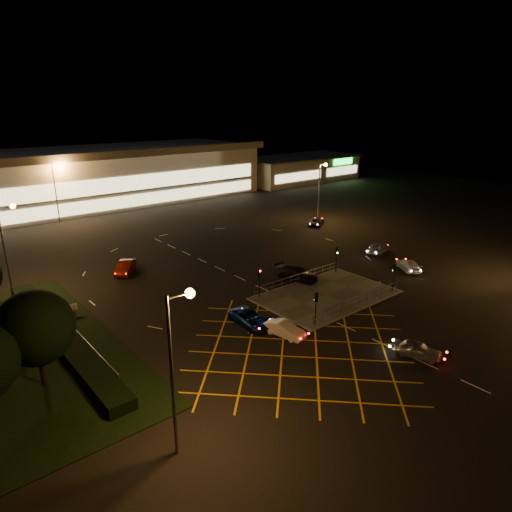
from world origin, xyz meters
TOP-DOWN VIEW (x-y plane):
  - ground at (0.00, 0.00)m, footprint 180.00×180.00m
  - pedestrian_island at (2.00, -2.00)m, footprint 14.00×9.00m
  - hedge at (-23.00, 6.00)m, footprint 2.00×26.00m
  - supermarket at (0.00, 61.95)m, footprint 72.00×26.50m
  - retail_unit_a at (46.00, 53.97)m, footprint 18.80×14.80m
  - retail_unit_b at (62.00, 53.96)m, footprint 14.80×14.80m
  - streetlight_sw at (-21.56, -12.00)m, footprint 1.78×0.56m
  - streetlight_nw at (-23.56, 18.00)m, footprint 1.78×0.56m
  - streetlight_ne at (24.44, 20.00)m, footprint 1.78×0.56m
  - streetlight_far_left at (-9.56, 48.00)m, footprint 1.78×0.56m
  - streetlight_far_right at (30.44, 50.00)m, footprint 1.78×0.56m
  - signal_sw at (-4.00, -5.99)m, footprint 0.28×0.30m
  - signal_se at (8.00, -5.99)m, footprint 0.28×0.30m
  - signal_nw at (-4.00, 1.99)m, footprint 0.28×0.30m
  - signal_ne at (8.00, 1.99)m, footprint 0.28×0.30m
  - tree_e at (-26.00, 0.00)m, footprint 5.40×5.40m
  - car_near_silver at (-1.59, -15.01)m, footprint 2.74×4.02m
  - car_queue_white at (-7.50, -5.66)m, footprint 2.07×4.06m
  - car_left_blue at (-8.52, -2.14)m, footprint 2.42×4.91m
  - car_far_dkgrey at (2.78, 3.50)m, footprint 3.46×5.70m
  - car_right_silver at (18.34, 3.48)m, footprint 4.74×2.77m
  - car_circ_red at (-11.61, 18.03)m, footprint 4.06×4.50m
  - car_east_grey at (22.87, 19.23)m, footprint 4.81×4.08m
  - car_approach_white at (15.60, -3.03)m, footprint 3.91×4.70m

SIDE VIEW (x-z plane):
  - ground at x=0.00m, z-range 0.00..0.00m
  - pedestrian_island at x=2.00m, z-range 0.00..0.12m
  - hedge at x=-23.00m, z-range 0.00..1.00m
  - car_east_grey at x=22.87m, z-range 0.00..1.23m
  - car_near_silver at x=-1.59m, z-range 0.00..1.27m
  - car_queue_white at x=-7.50m, z-range 0.00..1.28m
  - car_approach_white at x=15.60m, z-range 0.00..1.29m
  - car_left_blue at x=-8.52m, z-range 0.00..1.34m
  - car_circ_red at x=-11.61m, z-range 0.00..1.49m
  - car_right_silver at x=18.34m, z-range 0.00..1.51m
  - car_far_dkgrey at x=2.78m, z-range 0.00..1.54m
  - signal_sw at x=-4.00m, z-range 0.79..3.94m
  - signal_se at x=8.00m, z-range 0.79..3.94m
  - signal_nw at x=-4.00m, z-range 0.79..3.94m
  - signal_ne at x=8.00m, z-range 0.79..3.94m
  - retail_unit_a at x=46.00m, z-range 0.04..6.39m
  - retail_unit_b at x=62.00m, z-range 0.05..6.40m
  - tree_e at x=-26.00m, z-range 0.97..8.32m
  - supermarket at x=0.00m, z-range 0.06..10.56m
  - streetlight_sw at x=-21.56m, z-range 1.55..11.58m
  - streetlight_nw at x=-23.56m, z-range 1.55..11.58m
  - streetlight_ne at x=24.44m, z-range 1.55..11.58m
  - streetlight_far_left at x=-9.56m, z-range 1.55..11.58m
  - streetlight_far_right at x=30.44m, z-range 1.55..11.58m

